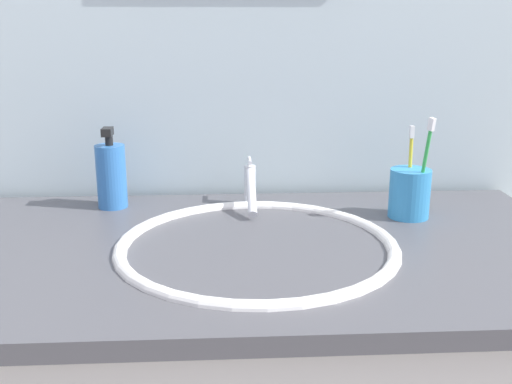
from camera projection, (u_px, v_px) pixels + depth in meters
name	position (u px, v px, depth m)	size (l,w,h in m)	color
tiled_wall_back	(237.00, 50.00, 1.32)	(2.41, 0.04, 2.40)	silver
sink_basin	(257.00, 267.00, 1.06)	(0.49, 0.49, 0.11)	white
faucet	(251.00, 187.00, 1.25)	(0.02, 0.16, 0.10)	silver
toothbrush_cup	(410.00, 193.00, 1.19)	(0.08, 0.08, 0.10)	#338CCC
toothbrush_green	(425.00, 162.00, 1.15)	(0.02, 0.04, 0.20)	green
toothbrush_yellow	(410.00, 163.00, 1.20)	(0.01, 0.02, 0.17)	yellow
soap_dispenser	(111.00, 175.00, 1.25)	(0.06, 0.06, 0.17)	#3372BF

